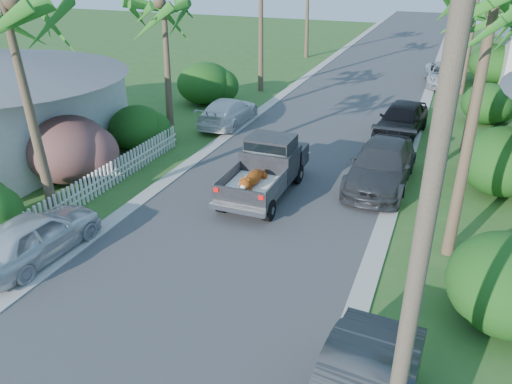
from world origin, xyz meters
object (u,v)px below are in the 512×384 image
at_px(parked_car_lf, 228,112).
at_px(utility_pole_a, 421,248).
at_px(palm_l_a, 8,3).
at_px(utility_pole_b, 456,55).
at_px(parked_car_rd, 444,75).
at_px(palm_r_b, 490,14).
at_px(parked_car_rf, 402,119).
at_px(palm_l_b, 162,4).
at_px(utility_pole_c, 464,14).
at_px(parked_car_rm, 382,165).
at_px(pickup_truck, 268,166).
at_px(parked_car_ln, 35,236).

height_order(parked_car_lf, utility_pole_a, utility_pole_a).
height_order(palm_l_a, utility_pole_b, utility_pole_b).
height_order(parked_car_rd, palm_r_b, palm_r_b).
distance_m(parked_car_rf, palm_l_b, 12.46).
height_order(parked_car_lf, utility_pole_b, utility_pole_b).
distance_m(parked_car_rf, utility_pole_c, 12.44).
bearing_deg(parked_car_lf, palm_r_b, 179.64).
xyz_separation_m(parked_car_lf, utility_pole_c, (10.60, 13.26, 3.91)).
relative_size(parked_car_lf, utility_pole_b, 0.52).
distance_m(parked_car_rm, utility_pole_c, 18.41).
bearing_deg(parked_car_rm, parked_car_lf, 152.88).
distance_m(parked_car_rf, palm_l_a, 17.63).
relative_size(parked_car_lf, palm_r_b, 0.66).
height_order(pickup_truck, parked_car_lf, pickup_truck).
relative_size(palm_l_b, utility_pole_a, 0.82).
xyz_separation_m(parked_car_rm, parked_car_lf, (-8.60, 4.63, -0.10)).
distance_m(pickup_truck, parked_car_ln, 8.34).
height_order(parked_car_rm, palm_l_a, palm_l_a).
height_order(parked_car_rf, parked_car_lf, parked_car_rf).
relative_size(parked_car_rm, parked_car_ln, 1.28).
relative_size(pickup_truck, palm_r_b, 0.71).
xyz_separation_m(parked_car_lf, palm_l_a, (-1.20, -11.74, 6.25)).
distance_m(parked_car_rd, palm_r_b, 14.05).
xyz_separation_m(palm_l_a, utility_pole_a, (11.80, -5.00, -2.33)).
bearing_deg(utility_pole_b, parked_car_rd, 92.30).
height_order(palm_r_b, utility_pole_b, utility_pole_b).
bearing_deg(utility_pole_a, parked_car_lf, 122.35).
height_order(parked_car_rd, utility_pole_a, utility_pole_a).
height_order(pickup_truck, parked_car_ln, pickup_truck).
bearing_deg(utility_pole_a, utility_pole_b, 90.00).
relative_size(parked_car_lf, palm_l_b, 0.64).
distance_m(parked_car_rf, utility_pole_b, 5.42).
relative_size(palm_r_b, utility_pole_b, 0.80).
height_order(parked_car_lf, palm_l_b, palm_l_b).
distance_m(parked_car_lf, utility_pole_b, 11.43).
xyz_separation_m(palm_l_b, utility_pole_c, (12.40, 16.00, -1.55)).
bearing_deg(parked_car_ln, pickup_truck, -121.90).
relative_size(parked_car_rd, palm_l_a, 0.62).
xyz_separation_m(utility_pole_a, utility_pole_b, (0.00, 15.00, 0.00)).
height_order(pickup_truck, palm_l_a, palm_l_a).
height_order(pickup_truck, palm_l_b, palm_l_b).
bearing_deg(parked_car_lf, pickup_truck, 123.23).
xyz_separation_m(parked_car_ln, palm_l_b, (-1.80, 10.89, 5.42)).
bearing_deg(palm_l_b, utility_pole_c, 52.22).
xyz_separation_m(palm_r_b, utility_pole_b, (-1.00, -2.00, -1.35)).
height_order(utility_pole_b, utility_pole_c, same).
relative_size(parked_car_rf, parked_car_rd, 0.94).
height_order(palm_l_b, utility_pole_a, utility_pole_a).
distance_m(parked_car_lf, utility_pole_a, 20.19).
xyz_separation_m(parked_car_rf, palm_r_b, (3.00, -1.32, 5.14)).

